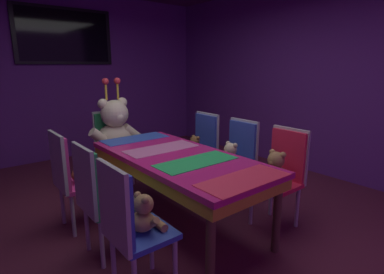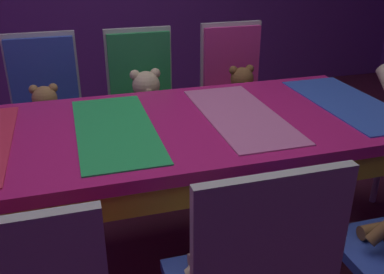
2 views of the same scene
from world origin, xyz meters
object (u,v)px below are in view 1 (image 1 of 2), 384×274
(king_teddy_bear, at_px, (116,129))
(chair_left_0, at_px, (126,219))
(chair_right_0, at_px, (284,167))
(throne_chair, at_px, (111,140))
(teddy_right_2, at_px, (194,147))
(teddy_right_0, at_px, (275,170))
(chair_right_1, at_px, (239,154))
(teddy_left_0, at_px, (145,215))
(chair_left_2, at_px, (68,172))
(banquet_table, at_px, (178,164))
(wall_tv, at_px, (65,36))
(teddy_right_1, at_px, (230,157))
(chair_left_1, at_px, (95,191))
(teddy_left_2, at_px, (83,170))
(teddy_left_1, at_px, (112,187))
(chair_right_2, at_px, (203,143))

(king_teddy_bear, bearing_deg, chair_left_0, -23.79)
(chair_right_0, height_order, throne_chair, same)
(chair_right_0, relative_size, teddy_right_2, 3.62)
(chair_left_0, distance_m, teddy_right_0, 1.58)
(teddy_right_0, bearing_deg, chair_right_1, -102.86)
(teddy_left_0, xyz_separation_m, chair_left_2, (-0.15, 1.18, 0.02))
(chair_left_0, bearing_deg, chair_right_1, 18.45)
(chair_left_0, height_order, teddy_right_2, chair_left_0)
(banquet_table, xyz_separation_m, wall_tv, (0.00, 3.11, 1.40))
(teddy_right_1, distance_m, teddy_right_2, 0.63)
(chair_left_1, distance_m, chair_right_1, 1.70)
(king_teddy_bear, bearing_deg, chair_right_1, 31.60)
(banquet_table, height_order, chair_left_0, chair_left_0)
(teddy_left_0, relative_size, chair_right_1, 0.30)
(throne_chair, bearing_deg, teddy_right_1, 24.42)
(chair_right_0, bearing_deg, king_teddy_bear, -66.53)
(chair_right_0, distance_m, chair_right_1, 0.60)
(banquet_table, distance_m, chair_left_1, 0.85)
(teddy_right_0, bearing_deg, chair_left_1, -21.00)
(chair_left_0, bearing_deg, wall_tv, 76.85)
(teddy_right_1, bearing_deg, wall_tv, -77.23)
(banquet_table, bearing_deg, teddy_right_1, -1.23)
(chair_left_1, bearing_deg, king_teddy_bear, 58.68)
(chair_left_1, xyz_separation_m, wall_tv, (0.84, 3.12, 1.45))
(chair_left_0, bearing_deg, king_teddy_bear, 66.21)
(throne_chair, bearing_deg, wall_tv, 180.00)
(banquet_table, bearing_deg, chair_right_1, -1.02)
(banquet_table, distance_m, chair_right_0, 1.06)
(king_teddy_bear, height_order, wall_tv, wall_tv)
(teddy_right_1, xyz_separation_m, teddy_right_2, (0.00, 0.63, -0.02))
(chair_left_2, distance_m, teddy_left_2, 0.14)
(teddy_left_1, relative_size, teddy_right_0, 0.99)
(teddy_left_1, bearing_deg, chair_right_2, 22.25)
(banquet_table, distance_m, king_teddy_bear, 1.38)
(throne_chair, bearing_deg, chair_right_2, 42.70)
(teddy_left_1, xyz_separation_m, teddy_right_2, (1.41, 0.63, -0.03))
(chair_left_1, bearing_deg, chair_left_2, 92.26)
(teddy_left_2, bearing_deg, chair_right_0, -37.39)
(teddy_left_1, height_order, chair_right_2, chair_right_2)
(chair_right_1, xyz_separation_m, wall_tv, (-0.85, 3.12, 1.45))
(chair_left_2, bearing_deg, teddy_left_1, -74.45)
(chair_left_0, xyz_separation_m, teddy_left_0, (0.14, -0.00, -0.02))
(chair_left_1, xyz_separation_m, chair_right_2, (1.70, 0.63, 0.00))
(teddy_right_2, bearing_deg, teddy_left_0, 40.07)
(chair_right_2, xyz_separation_m, throne_chair, (-0.85, 0.93, 0.00))
(banquet_table, xyz_separation_m, chair_right_2, (0.85, 0.62, -0.06))
(banquet_table, xyz_separation_m, teddy_left_2, (-0.72, 0.60, -0.07))
(chair_right_2, relative_size, wall_tv, 0.63)
(teddy_right_0, bearing_deg, chair_right_2, -96.45)
(chair_left_1, relative_size, teddy_right_2, 3.62)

